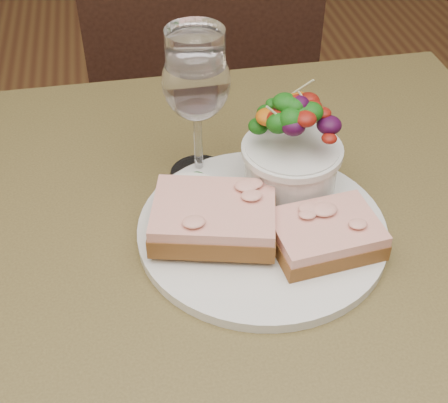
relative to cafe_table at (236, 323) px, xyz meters
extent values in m
cube|color=#42381C|center=(0.00, 0.00, 0.08)|extent=(0.80, 0.80, 0.04)
cylinder|color=black|center=(-0.34, 0.34, -0.29)|extent=(0.05, 0.05, 0.71)
cylinder|color=black|center=(0.34, 0.34, -0.29)|extent=(0.05, 0.05, 0.71)
cube|color=black|center=(0.07, 0.77, -0.20)|extent=(0.46, 0.46, 0.04)
cube|color=black|center=(0.06, 0.58, 0.03)|extent=(0.42, 0.08, 0.45)
cube|color=black|center=(0.07, 0.77, -0.42)|extent=(0.39, 0.39, 0.45)
cylinder|color=silver|center=(0.04, 0.04, 0.11)|extent=(0.27, 0.27, 0.01)
cube|color=#543016|center=(0.09, 0.00, 0.12)|extent=(0.12, 0.09, 0.02)
cube|color=beige|center=(0.09, 0.00, 0.14)|extent=(0.12, 0.09, 0.01)
cube|color=#543016|center=(-0.02, 0.03, 0.13)|extent=(0.15, 0.12, 0.02)
cube|color=beige|center=(-0.02, 0.03, 0.15)|extent=(0.14, 0.12, 0.01)
cylinder|color=silver|center=(-0.04, 0.06, 0.13)|extent=(0.07, 0.07, 0.04)
cylinder|color=brown|center=(-0.04, 0.06, 0.15)|extent=(0.06, 0.06, 0.01)
cylinder|color=silver|center=(0.08, 0.09, 0.14)|extent=(0.10, 0.10, 0.06)
ellipsoid|color=#093309|center=(0.08, 0.09, 0.20)|extent=(0.09, 0.09, 0.06)
ellipsoid|color=#093309|center=(-0.03, 0.12, 0.12)|extent=(0.04, 0.04, 0.01)
sphere|color=maroon|center=(-0.05, 0.11, 0.12)|extent=(0.02, 0.02, 0.02)
cylinder|color=white|center=(-0.02, 0.15, 0.10)|extent=(0.07, 0.07, 0.00)
cylinder|color=white|center=(-0.02, 0.15, 0.15)|extent=(0.01, 0.01, 0.09)
ellipsoid|color=white|center=(-0.02, 0.15, 0.23)|extent=(0.08, 0.08, 0.09)
camera|label=1|loc=(-0.10, -0.44, 0.57)|focal=50.00mm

